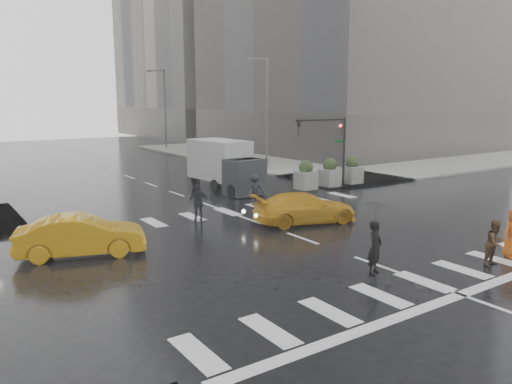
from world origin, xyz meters
TOP-DOWN VIEW (x-y plane):
  - ground at (0.00, 0.00)m, footprint 120.00×120.00m
  - sidewalk_ne at (19.50, 17.50)m, footprint 35.00×35.00m
  - building_ne_far at (29.00, 56.00)m, footprint 26.05×26.05m
  - road_markings at (0.00, 0.00)m, footprint 18.00×48.00m
  - traffic_signal_pole at (9.01, 8.01)m, footprint 4.45×0.42m
  - street_lamp_near at (10.87, 18.00)m, footprint 2.15×0.22m
  - street_lamp_far at (10.87, 38.00)m, footprint 2.15×0.22m
  - planter_west at (7.00, 8.20)m, footprint 1.10×1.10m
  - planter_mid at (9.00, 8.20)m, footprint 1.10×1.10m
  - planter_east at (11.00, 8.20)m, footprint 1.10×1.10m
  - pedestrian_black at (-0.75, -4.61)m, footprint 1.23×1.24m
  - pedestrian_brown at (3.32, -6.33)m, footprint 0.79×0.63m
  - pedestrian_far_a at (-2.16, 5.00)m, footprint 1.21×0.96m
  - pedestrian_far_b at (2.08, 6.60)m, footprint 1.22×0.89m
  - taxi_mid at (-8.14, 2.81)m, footprint 4.82×2.90m
  - taxi_rear at (1.79, 2.00)m, footprint 4.66×3.02m
  - box_truck at (3.04, 11.22)m, footprint 2.20×5.87m

SIDE VIEW (x-z plane):
  - ground at x=0.00m, z-range 0.00..0.00m
  - road_markings at x=0.00m, z-range 0.00..0.01m
  - sidewalk_ne at x=19.50m, z-range 0.00..0.15m
  - taxi_rear at x=1.79m, z-range 0.00..1.41m
  - taxi_mid at x=-8.14m, z-range 0.00..1.50m
  - pedestrian_brown at x=3.32m, z-range 0.00..1.60m
  - pedestrian_far_b at x=2.08m, z-range 0.00..1.70m
  - pedestrian_far_a at x=-2.16m, z-range 0.00..1.80m
  - planter_west at x=7.00m, z-range 0.08..1.88m
  - planter_mid at x=9.00m, z-range 0.08..1.88m
  - planter_east at x=11.00m, z-range 0.08..1.88m
  - pedestrian_black at x=-0.75m, z-range 0.36..2.79m
  - box_truck at x=3.04m, z-range 0.11..3.23m
  - traffic_signal_pole at x=9.01m, z-range 0.97..5.47m
  - street_lamp_near at x=10.87m, z-range 0.45..9.45m
  - street_lamp_far at x=10.87m, z-range 0.45..9.45m
  - building_ne_far at x=29.00m, z-range -1.73..34.27m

